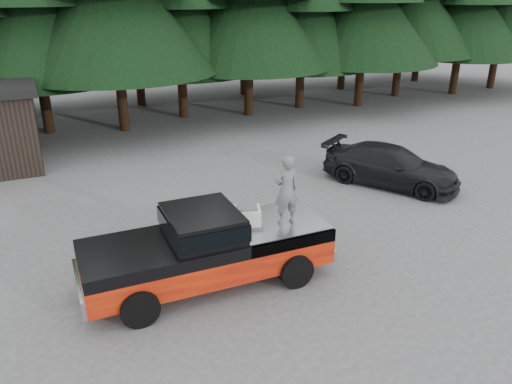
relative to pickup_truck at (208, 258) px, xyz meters
name	(u,v)px	position (x,y,z in m)	size (l,w,h in m)	color
ground	(262,258)	(1.69, 0.57, -0.67)	(120.00, 120.00, 0.00)	#4E4E51
pickup_truck	(208,258)	(0.00, 0.00, 0.00)	(6.00, 2.04, 1.33)	red
truck_cab	(202,223)	(-0.10, 0.00, 0.96)	(1.66, 1.90, 0.59)	black
air_compressor	(247,217)	(1.03, 0.02, 0.88)	(0.63, 0.52, 0.43)	silver
man_on_bed	(286,190)	(1.94, -0.22, 1.53)	(0.63, 0.41, 1.72)	slate
parked_car	(391,166)	(8.14, 3.57, 0.04)	(1.98, 4.86, 1.41)	black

